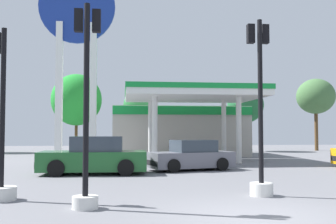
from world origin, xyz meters
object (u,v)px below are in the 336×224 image
Objects in this scene: tree_1 at (77,100)px; tree_3 at (245,105)px; traffic_signal_2 at (1,158)px; traffic_signal_3 at (86,123)px; tree_2 at (141,106)px; car_2 at (191,156)px; tree_4 at (316,97)px; station_pole_sign at (77,21)px; car_1 at (94,157)px; traffic_signal_0 at (260,131)px.

tree_3 is (15.75, 0.98, -0.26)m from tree_1.
traffic_signal_3 reaches higher than traffic_signal_2.
traffic_signal_2 is at bearing -100.96° from tree_2.
tree_1 is 1.22× the size of tree_2.
car_2 is at bearing -115.28° from tree_3.
traffic_signal_2 is 0.67× the size of tree_4.
traffic_signal_3 reaches higher than car_2.
station_pole_sign is at bearing -141.88° from tree_3.
tree_1 reaches higher than tree_2.
tree_1 is 23.12m from tree_4.
car_1 is (1.68, -7.51, -8.11)m from station_pole_sign.
traffic_signal_0 is at bearing -63.65° from station_pole_sign.
tree_2 is at bearing 81.36° from car_1.
tree_4 reaches higher than car_1.
traffic_signal_0 is 7.34m from traffic_signal_2.
car_2 is 17.89m from tree_2.
tree_3 is at bearing 65.00° from traffic_signal_3.
station_pole_sign is 2.22× the size of tree_3.
tree_3 is 0.87× the size of tree_4.
traffic_signal_0 is 0.90× the size of tree_2.
traffic_signal_0 reaches higher than traffic_signal_2.
car_2 is 18.68m from tree_1.
tree_4 is at bearing 60.05° from traffic_signal_0.
tree_4 reaches higher than traffic_signal_2.
tree_3 reaches higher than car_1.
tree_4 is (17.35, 0.67, 1.10)m from tree_2.
traffic_signal_3 reaches higher than car_1.
car_1 is 0.67× the size of tree_1.
tree_2 is at bearing 84.68° from traffic_signal_3.
station_pole_sign is 11.18m from car_1.
traffic_signal_0 is at bearing -84.53° from tree_2.
tree_1 is (-7.42, 16.66, 4.02)m from car_2.
tree_4 is (15.65, 18.11, 4.67)m from car_2.
traffic_signal_3 is 0.88× the size of tree_2.
station_pole_sign is 2.39× the size of tree_2.
traffic_signal_3 is at bearing -95.32° from tree_2.
tree_4 is (14.93, 25.92, 3.44)m from traffic_signal_0.
traffic_signal_2 is at bearing -120.42° from tree_3.
car_1 is 19.27m from tree_2.
car_2 is 0.85× the size of traffic_signal_0.
tree_3 is at bearing 38.12° from station_pole_sign.
car_1 is 6.81m from traffic_signal_2.
traffic_signal_3 is (-4.90, -1.39, 0.18)m from traffic_signal_0.
traffic_signal_0 is at bearing -71.63° from tree_1.
station_pole_sign is 12.03m from car_2.
traffic_signal_2 is 0.82× the size of tree_2.
traffic_signal_2 is 0.77× the size of tree_3.
tree_4 is at bearing 3.60° from tree_1.
traffic_signal_2 is (-0.36, -13.99, -7.73)m from station_pole_sign.
tree_4 is (23.06, 1.45, 0.65)m from tree_1.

